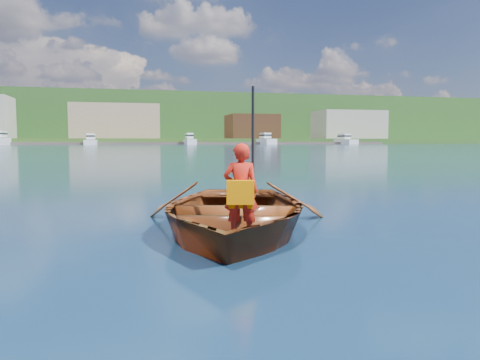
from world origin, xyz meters
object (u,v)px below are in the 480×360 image
at_px(dock, 153,143).
at_px(marina_yachts, 150,140).
at_px(rowboat, 232,212).
at_px(child_paddler, 241,191).

xyz_separation_m(dock, marina_yachts, (-1.29, -4.67, 0.95)).
height_order(rowboat, dock, dock).
bearing_deg(marina_yachts, dock, 74.57).
bearing_deg(marina_yachts, child_paddler, -92.40).
height_order(rowboat, marina_yachts, marina_yachts).
height_order(dock, marina_yachts, marina_yachts).
height_order(child_paddler, dock, child_paddler).
relative_size(rowboat, child_paddler, 2.60).
distance_m(child_paddler, marina_yachts, 144.91).
xyz_separation_m(rowboat, dock, (7.25, 148.55, 0.10)).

